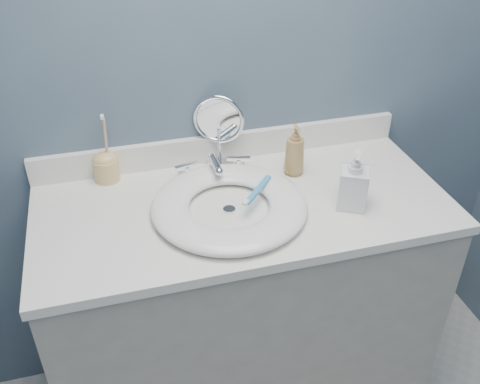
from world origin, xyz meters
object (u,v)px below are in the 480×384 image
object	(u,v)px
makeup_mirror	(219,127)
soap_bottle_amber	(295,150)
soap_bottle_clear	(354,179)
toothbrush_holder	(106,166)

from	to	relation	value
makeup_mirror	soap_bottle_amber	size ratio (longest dim) A/B	1.45
soap_bottle_clear	makeup_mirror	bearing A→B (deg)	160.84
soap_bottle_clear	toothbrush_holder	world-z (taller)	toothbrush_holder
makeup_mirror	soap_bottle_amber	distance (m)	0.25
makeup_mirror	soap_bottle_clear	distance (m)	0.46
soap_bottle_amber	toothbrush_holder	distance (m)	0.59
soap_bottle_clear	toothbrush_holder	xyz separation A→B (m)	(-0.68, 0.33, -0.04)
makeup_mirror	soap_bottle_amber	world-z (taller)	makeup_mirror
makeup_mirror	soap_bottle_clear	size ratio (longest dim) A/B	1.35
makeup_mirror	soap_bottle_clear	bearing A→B (deg)	-23.17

